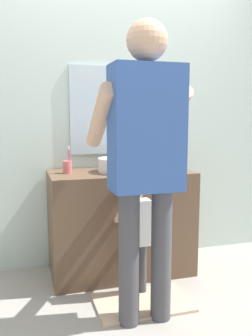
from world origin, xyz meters
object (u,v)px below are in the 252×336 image
at_px(child_toddler, 136,229).
at_px(adult_parent, 145,148).
at_px(soap_bottle, 159,161).
at_px(toothbrush_cup, 67,167).

height_order(child_toddler, adult_parent, adult_parent).
bearing_deg(adult_parent, child_toddler, 81.03).
height_order(soap_bottle, adult_parent, adult_parent).
bearing_deg(child_toddler, toothbrush_cup, 134.11).
distance_m(toothbrush_cup, adult_parent, 0.85).
xyz_separation_m(toothbrush_cup, adult_parent, (0.37, -0.75, 0.20)).
relative_size(toothbrush_cup, soap_bottle, 1.25).
distance_m(toothbrush_cup, soap_bottle, 0.76).
bearing_deg(adult_parent, soap_bottle, 62.87).
xyz_separation_m(soap_bottle, adult_parent, (-0.39, -0.76, 0.18)).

